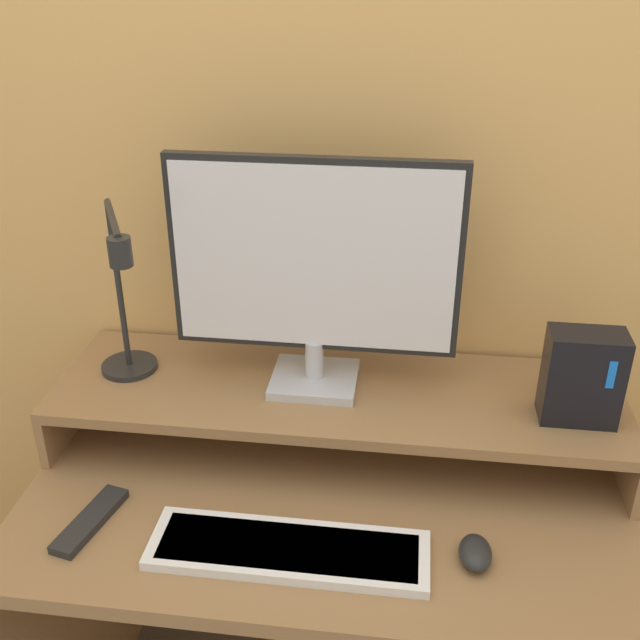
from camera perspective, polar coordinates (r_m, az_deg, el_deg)
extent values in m
cube|color=#E5AD60|center=(1.51, 2.37, 11.85)|extent=(6.00, 0.05, 2.50)
cube|color=olive|center=(1.44, 0.59, -13.15)|extent=(1.12, 0.64, 0.03)
cube|color=olive|center=(1.83, -17.77, -19.84)|extent=(0.03, 0.64, 0.70)
cube|color=olive|center=(1.66, -17.97, -5.75)|extent=(0.02, 0.34, 0.10)
cube|color=olive|center=(1.58, 21.82, -8.47)|extent=(0.02, 0.34, 0.10)
cube|color=olive|center=(1.49, 1.33, -5.52)|extent=(1.12, 0.34, 0.02)
cube|color=#BCBCC1|center=(1.49, -0.42, -4.53)|extent=(0.17, 0.15, 0.02)
cylinder|color=#BCBCC1|center=(1.47, -0.43, -2.96)|extent=(0.04, 0.04, 0.08)
cube|color=black|center=(1.38, -0.44, 4.82)|extent=(0.54, 0.02, 0.37)
cube|color=silver|center=(1.37, -0.50, 4.65)|extent=(0.52, 0.01, 0.35)
cylinder|color=black|center=(1.59, -14.30, -3.42)|extent=(0.11, 0.11, 0.01)
cylinder|color=black|center=(1.51, -15.07, 2.46)|extent=(0.01, 0.01, 0.35)
cylinder|color=black|center=(1.36, -15.54, 7.48)|extent=(0.10, 0.18, 0.01)
cylinder|color=black|center=(1.27, -15.00, 5.05)|extent=(0.04, 0.04, 0.05)
cube|color=black|center=(1.43, 19.35, -4.11)|extent=(0.14, 0.08, 0.18)
cube|color=#1972F2|center=(1.39, 21.33, -3.92)|extent=(0.01, 0.00, 0.05)
cube|color=white|center=(1.31, -2.42, -17.13)|extent=(0.47, 0.14, 0.02)
cube|color=silver|center=(1.30, -2.43, -16.96)|extent=(0.43, 0.11, 0.01)
ellipsoid|color=black|center=(1.31, 11.75, -16.97)|extent=(0.05, 0.08, 0.04)
cube|color=black|center=(1.42, -17.10, -14.39)|extent=(0.08, 0.18, 0.02)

